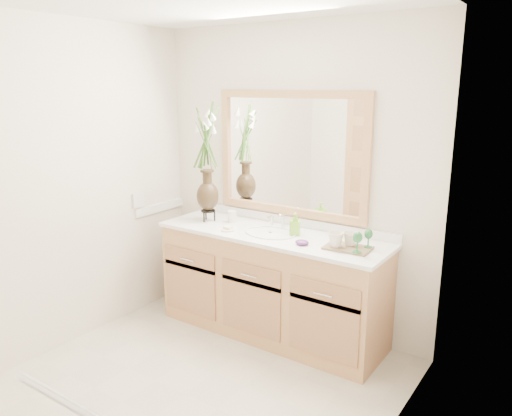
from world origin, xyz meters
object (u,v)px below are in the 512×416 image
Objects in this scene: soap_bottle at (295,225)px; tray at (348,248)px; tumbler at (232,216)px; flower_vase at (207,149)px.

soap_bottle is 0.49× the size of tray.
flower_vase is at bearing -156.08° from tumbler.
flower_vase is 1.40m from tray.
soap_bottle is at bearing -1.70° from tumbler.
flower_vase is at bearing 174.92° from tray.
tray is at bearing -1.10° from flower_vase.
flower_vase is 5.82× the size of soap_bottle.
soap_bottle is at bearing 4.60° from flower_vase.
flower_vase reaches higher than tumbler.
tumbler is 0.61m from soap_bottle.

